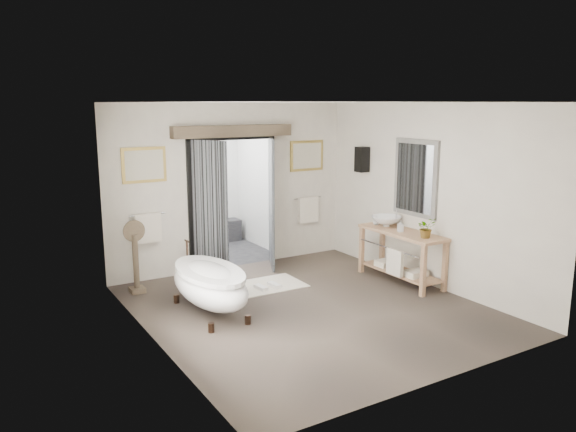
# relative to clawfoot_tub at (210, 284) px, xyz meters

# --- Properties ---
(ground_plane) EXTENTS (5.00, 5.00, 0.00)m
(ground_plane) POSITION_rel_clawfoot_tub_xyz_m (1.29, -0.58, -0.43)
(ground_plane) COLOR brown
(room_shell) EXTENTS (4.52, 5.02, 2.91)m
(room_shell) POSITION_rel_clawfoot_tub_xyz_m (1.25, -0.70, 1.43)
(room_shell) COLOR beige
(room_shell) RESTS_ON ground_plane
(shower_room) EXTENTS (2.22, 2.01, 2.51)m
(shower_room) POSITION_rel_clawfoot_tub_xyz_m (1.29, 3.42, 0.48)
(shower_room) COLOR black
(shower_room) RESTS_ON ground_plane
(back_wall_dressing) EXTENTS (3.82, 0.77, 2.52)m
(back_wall_dressing) POSITION_rel_clawfoot_tub_xyz_m (1.29, 1.74, 1.14)
(back_wall_dressing) COLOR black
(back_wall_dressing) RESTS_ON ground_plane
(clawfoot_tub) EXTENTS (0.80, 1.79, 0.88)m
(clawfoot_tub) POSITION_rel_clawfoot_tub_xyz_m (0.00, 0.00, 0.00)
(clawfoot_tub) COLOR black
(clawfoot_tub) RESTS_ON ground_plane
(vanity) EXTENTS (0.57, 1.60, 0.85)m
(vanity) POSITION_rel_clawfoot_tub_xyz_m (3.24, -0.31, 0.08)
(vanity) COLOR tan
(vanity) RESTS_ON ground_plane
(pedestal_mirror) EXTENTS (0.34, 0.22, 1.15)m
(pedestal_mirror) POSITION_rel_clawfoot_tub_xyz_m (-0.62, 1.40, 0.07)
(pedestal_mirror) COLOR brown
(pedestal_mirror) RESTS_ON ground_plane
(rug) EXTENTS (1.21, 0.82, 0.01)m
(rug) POSITION_rel_clawfoot_tub_xyz_m (1.24, 0.64, -0.42)
(rug) COLOR beige
(rug) RESTS_ON ground_plane
(slippers) EXTENTS (0.38, 0.28, 0.05)m
(slippers) POSITION_rel_clawfoot_tub_xyz_m (1.20, 0.50, -0.39)
(slippers) COLOR silver
(slippers) RESTS_ON rug
(basin) EXTENTS (0.62, 0.62, 0.17)m
(basin) POSITION_rel_clawfoot_tub_xyz_m (3.28, 0.11, 0.51)
(basin) COLOR white
(basin) RESTS_ON vanity
(plant) EXTENTS (0.33, 0.30, 0.32)m
(plant) POSITION_rel_clawfoot_tub_xyz_m (3.25, -0.84, 0.58)
(plant) COLOR gray
(plant) RESTS_ON vanity
(soap_bottle_a) EXTENTS (0.11, 0.11, 0.19)m
(soap_bottle_a) POSITION_rel_clawfoot_tub_xyz_m (3.20, -0.32, 0.52)
(soap_bottle_a) COLOR gray
(soap_bottle_a) RESTS_ON vanity
(soap_bottle_b) EXTENTS (0.14, 0.14, 0.16)m
(soap_bottle_b) POSITION_rel_clawfoot_tub_xyz_m (3.21, 0.29, 0.50)
(soap_bottle_b) COLOR gray
(soap_bottle_b) RESTS_ON vanity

